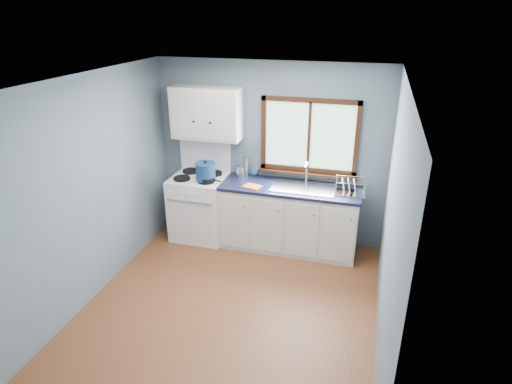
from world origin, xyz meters
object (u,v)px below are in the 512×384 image
(thermos, at_px, (246,167))
(dish_rack, at_px, (349,189))
(skillet, at_px, (207,178))
(stockpot, at_px, (206,171))
(gas_range, at_px, (200,205))
(base_cabinets, at_px, (289,221))
(sink, at_px, (303,192))
(utensil_crock, at_px, (241,171))

(thermos, distance_m, dish_rack, 1.46)
(skillet, distance_m, stockpot, 0.10)
(gas_range, relative_size, stockpot, 3.86)
(skillet, xyz_separation_m, dish_rack, (1.89, 0.17, -0.01))
(gas_range, relative_size, base_cabinets, 0.74)
(sink, distance_m, skillet, 1.31)
(gas_range, xyz_separation_m, sink, (1.49, 0.02, 0.37))
(skillet, distance_m, utensil_crock, 0.51)
(base_cabinets, relative_size, thermos, 6.39)
(base_cabinets, distance_m, thermos, 0.96)
(gas_range, distance_m, stockpot, 0.63)
(stockpot, height_order, thermos, stockpot)
(base_cabinets, bearing_deg, dish_rack, -0.43)
(gas_range, bearing_deg, skillet, -39.57)
(gas_range, xyz_separation_m, dish_rack, (2.08, 0.01, 0.48))
(skillet, bearing_deg, utensil_crock, 56.67)
(utensil_crock, distance_m, dish_rack, 1.52)
(gas_range, height_order, base_cabinets, gas_range)
(gas_range, distance_m, sink, 1.53)
(utensil_crock, relative_size, dish_rack, 1.00)
(skillet, xyz_separation_m, utensil_crock, (0.38, 0.34, 0.02))
(sink, distance_m, dish_rack, 0.61)
(gas_range, relative_size, skillet, 3.66)
(sink, relative_size, stockpot, 2.38)
(sink, height_order, dish_rack, sink)
(skillet, relative_size, utensil_crock, 0.93)
(sink, distance_m, stockpot, 1.34)
(skillet, height_order, utensil_crock, utensil_crock)
(gas_range, height_order, skillet, gas_range)
(sink, bearing_deg, utensil_crock, 169.77)
(gas_range, xyz_separation_m, stockpot, (0.17, -0.14, 0.59))
(gas_range, height_order, dish_rack, gas_range)
(thermos, bearing_deg, sink, -12.57)
(sink, bearing_deg, thermos, 167.43)
(gas_range, bearing_deg, base_cabinets, 0.82)
(sink, relative_size, thermos, 2.90)
(gas_range, height_order, sink, gas_range)
(gas_range, bearing_deg, sink, 0.71)
(base_cabinets, distance_m, skillet, 1.26)
(stockpot, xyz_separation_m, dish_rack, (1.91, 0.15, -0.11))
(base_cabinets, distance_m, stockpot, 1.33)
(sink, height_order, stockpot, stockpot)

